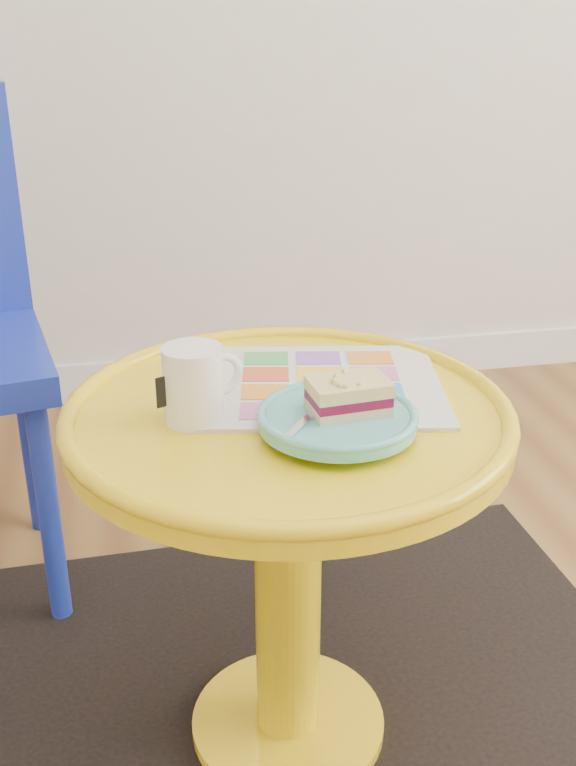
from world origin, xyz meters
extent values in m
cube|color=white|center=(0.00, 1.99, 0.06)|extent=(4.00, 0.02, 0.12)
cube|color=black|center=(-0.30, 0.62, 0.00)|extent=(1.33, 1.13, 0.01)
cylinder|color=yellow|center=(-0.30, 0.62, 0.01)|extent=(0.31, 0.31, 0.03)
cylinder|color=yellow|center=(-0.30, 0.62, 0.29)|extent=(0.10, 0.10, 0.52)
cylinder|color=yellow|center=(-0.30, 0.62, 0.57)|extent=(0.61, 0.61, 0.03)
cylinder|color=#1B2FB0|center=(-0.67, 0.98, 0.23)|extent=(0.04, 0.04, 0.45)
cylinder|color=#1B2FB0|center=(-0.73, 1.32, 0.23)|extent=(0.04, 0.04, 0.45)
cube|color=silver|center=(-0.24, 0.68, 0.59)|extent=(0.39, 0.35, 0.01)
cylinder|color=white|center=(-0.43, 0.61, 0.63)|extent=(0.08, 0.08, 0.10)
torus|color=white|center=(-0.39, 0.62, 0.64)|extent=(0.06, 0.03, 0.06)
cylinder|color=#D1B78C|center=(-0.43, 0.61, 0.68)|extent=(0.07, 0.07, 0.01)
cylinder|color=#55B4AF|center=(-0.25, 0.53, 0.59)|extent=(0.08, 0.08, 0.01)
cylinder|color=#55B4AF|center=(-0.25, 0.53, 0.60)|extent=(0.20, 0.20, 0.02)
cube|color=#D3BC8C|center=(-0.24, 0.54, 0.62)|extent=(0.10, 0.07, 0.01)
cube|color=maroon|center=(-0.24, 0.54, 0.63)|extent=(0.10, 0.07, 0.01)
cube|color=#EADB8C|center=(-0.24, 0.54, 0.65)|extent=(0.11, 0.08, 0.02)
cube|color=silver|center=(-0.30, 0.52, 0.61)|extent=(0.08, 0.10, 0.00)
cube|color=silver|center=(-0.25, 0.57, 0.61)|extent=(0.04, 0.04, 0.00)
camera|label=1|loc=(-0.51, -0.42, 1.09)|focal=40.00mm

